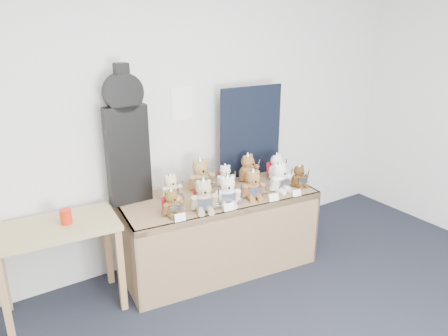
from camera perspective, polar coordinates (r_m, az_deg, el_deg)
room_shell at (r=3.96m, az=-5.50°, el=8.30°), size 6.00×6.00×6.00m
display_table at (r=3.88m, az=-0.36°, el=-5.98°), size 1.79×0.91×0.72m
side_table at (r=3.57m, az=-20.93°, el=-8.80°), size 0.94×0.58×0.75m
guitar_case at (r=3.64m, az=-12.61°, el=3.92°), size 0.35×0.11×1.16m
navy_board at (r=4.23m, az=3.53°, el=4.74°), size 0.66×0.07×0.88m
red_cup at (r=3.49m, az=-19.94°, el=-5.99°), size 0.09×0.09×0.11m
teddy_front_far_left at (r=3.49m, az=-6.84°, el=-4.62°), size 0.20×0.17×0.25m
teddy_front_left at (r=3.53m, az=-2.66°, el=-3.77°), size 0.25×0.24×0.31m
teddy_front_centre at (r=3.63m, az=0.48°, el=-3.13°), size 0.23×0.23×0.29m
teddy_front_right at (r=3.78m, az=3.83°, el=-2.31°), size 0.23×0.22×0.29m
teddy_front_far_right at (r=3.96m, az=7.28°, el=-1.32°), size 0.24×0.20×0.30m
teddy_front_end at (r=4.09m, az=9.78°, el=-1.12°), size 0.19×0.16×0.23m
teddy_back_left at (r=3.79m, az=-6.94°, el=-2.56°), size 0.21×0.17×0.25m
teddy_back_centre_left at (r=3.94m, az=-3.07°, el=-1.06°), size 0.28×0.24×0.34m
teddy_back_centre_right at (r=4.03m, az=0.16°, el=-1.14°), size 0.19×0.18×0.24m
teddy_back_right at (r=4.16m, az=3.16°, el=-0.10°), size 0.25×0.22×0.30m
teddy_back_end at (r=4.26m, az=6.90°, el=0.09°), size 0.23×0.21×0.27m
entry_card_a at (r=3.40m, az=-5.74°, el=-6.44°), size 0.09×0.03×0.06m
entry_card_b at (r=3.56m, az=0.65°, el=-5.13°), size 0.09×0.03×0.06m
entry_card_c at (r=3.75m, az=6.54°, el=-3.83°), size 0.10×0.03×0.07m
entry_card_d at (r=3.88m, az=9.50°, el=-3.24°), size 0.09×0.03×0.06m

